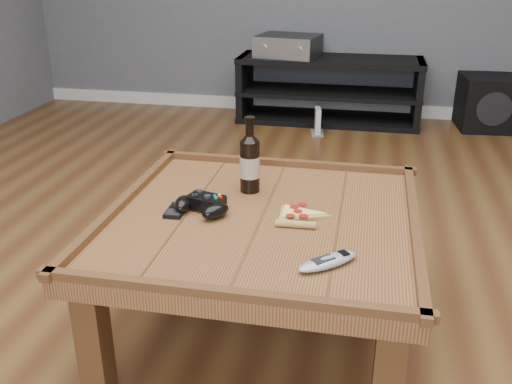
% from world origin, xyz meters
% --- Properties ---
extents(ground, '(6.00, 6.00, 0.00)m').
position_xyz_m(ground, '(0.00, 0.00, 0.00)').
color(ground, '#4D2C16').
rests_on(ground, ground).
extents(baseboard, '(5.00, 0.02, 0.10)m').
position_xyz_m(baseboard, '(0.00, 2.99, 0.05)').
color(baseboard, silver).
rests_on(baseboard, ground).
extents(coffee_table, '(1.03, 1.03, 0.48)m').
position_xyz_m(coffee_table, '(0.00, 0.00, 0.39)').
color(coffee_table, '#552C18').
rests_on(coffee_table, ground).
extents(media_console, '(1.40, 0.45, 0.50)m').
position_xyz_m(media_console, '(0.00, 2.75, 0.25)').
color(media_console, black).
rests_on(media_console, ground).
extents(beer_bottle, '(0.07, 0.07, 0.28)m').
position_xyz_m(beer_bottle, '(-0.08, 0.20, 0.56)').
color(beer_bottle, black).
rests_on(beer_bottle, coffee_table).
extents(game_controller, '(0.21, 0.17, 0.06)m').
position_xyz_m(game_controller, '(-0.20, -0.01, 0.48)').
color(game_controller, black).
rests_on(game_controller, coffee_table).
extents(pizza_slice, '(0.15, 0.24, 0.02)m').
position_xyz_m(pizza_slice, '(0.11, 0.01, 0.46)').
color(pizza_slice, tan).
rests_on(pizza_slice, coffee_table).
extents(smartphone, '(0.06, 0.11, 0.01)m').
position_xyz_m(smartphone, '(-0.29, -0.03, 0.46)').
color(smartphone, black).
rests_on(smartphone, coffee_table).
extents(remote_control, '(0.18, 0.17, 0.03)m').
position_xyz_m(remote_control, '(0.24, -0.28, 0.46)').
color(remote_control, '#90959C').
rests_on(remote_control, coffee_table).
extents(av_receiver, '(0.51, 0.45, 0.16)m').
position_xyz_m(av_receiver, '(-0.33, 2.74, 0.58)').
color(av_receiver, black).
rests_on(av_receiver, media_console).
extents(subwoofer, '(0.43, 0.43, 0.40)m').
position_xyz_m(subwoofer, '(1.18, 2.80, 0.20)').
color(subwoofer, black).
rests_on(subwoofer, ground).
extents(game_console, '(0.11, 0.17, 0.19)m').
position_xyz_m(game_console, '(-0.04, 2.39, 0.09)').
color(game_console, gray).
rests_on(game_console, ground).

